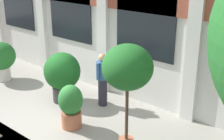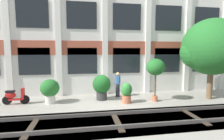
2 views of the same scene
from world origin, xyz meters
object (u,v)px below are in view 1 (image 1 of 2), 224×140
(potted_plant_stone_basin, at_px, (62,74))
(potted_plant_ribbed_drum, at_px, (1,58))
(resident_by_doorway, at_px, (103,78))
(potted_plant_tall_urn, at_px, (128,70))
(potted_plant_glazed_jar, at_px, (71,105))

(potted_plant_stone_basin, height_order, potted_plant_ribbed_drum, potted_plant_stone_basin)
(potted_plant_ribbed_drum, xyz_separation_m, resident_by_doorway, (3.98, 0.78, 0.05))
(potted_plant_tall_urn, relative_size, potted_plant_ribbed_drum, 1.83)
(potted_plant_tall_urn, xyz_separation_m, potted_plant_glazed_jar, (-1.70, -0.06, -1.32))
(potted_plant_tall_urn, relative_size, resident_by_doorway, 1.58)
(potted_plant_stone_basin, bearing_deg, potted_plant_tall_urn, -15.35)
(potted_plant_tall_urn, height_order, potted_plant_ribbed_drum, potted_plant_tall_urn)
(potted_plant_ribbed_drum, bearing_deg, potted_plant_tall_urn, -5.63)
(potted_plant_stone_basin, distance_m, potted_plant_glazed_jar, 1.59)
(potted_plant_ribbed_drum, bearing_deg, potted_plant_glazed_jar, -8.65)
(potted_plant_glazed_jar, height_order, resident_by_doorway, resident_by_doorway)
(potted_plant_stone_basin, relative_size, potted_plant_tall_urn, 0.60)
(resident_by_doorway, bearing_deg, potted_plant_ribbed_drum, 5.52)
(potted_plant_ribbed_drum, bearing_deg, resident_by_doorway, 11.15)
(potted_plant_stone_basin, height_order, resident_by_doorway, resident_by_doorway)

